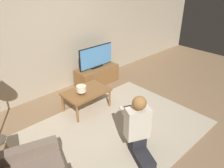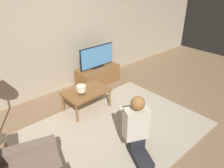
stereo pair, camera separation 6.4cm
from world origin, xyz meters
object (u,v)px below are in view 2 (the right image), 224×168
(person_kneeling, at_px, (137,126))
(tv, at_px, (97,57))
(coffee_table, at_px, (86,93))
(table_lamp, at_px, (81,89))

(person_kneeling, bearing_deg, tv, -89.97)
(coffee_table, height_order, person_kneeling, person_kneeling)
(person_kneeling, relative_size, table_lamp, 5.11)
(tv, height_order, table_lamp, tv)
(person_kneeling, distance_m, table_lamp, 1.35)
(person_kneeling, xyz_separation_m, table_lamp, (0.00, 1.35, 0.05))
(tv, relative_size, person_kneeling, 0.99)
(person_kneeling, bearing_deg, table_lamp, -65.24)
(coffee_table, height_order, table_lamp, table_lamp)
(coffee_table, bearing_deg, table_lamp, -162.48)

